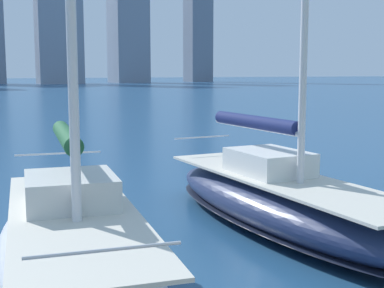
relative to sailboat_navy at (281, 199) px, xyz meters
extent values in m
cube|color=slate|center=(-78.99, -158.86, 23.05)|extent=(7.98, 7.56, 47.51)
cube|color=gray|center=(-52.48, -156.67, 20.50)|extent=(10.70, 11.80, 42.41)
cube|color=gray|center=(-28.50, -148.96, 20.33)|extent=(12.86, 7.14, 42.08)
ellipsoid|color=navy|center=(0.00, 0.04, -0.13)|extent=(2.40, 8.82, 1.15)
ellipsoid|color=black|center=(0.00, 0.04, -0.45)|extent=(2.42, 8.87, 0.10)
cube|color=beige|center=(0.00, 0.04, 0.47)|extent=(1.97, 7.76, 0.06)
cube|color=silver|center=(0.00, -0.49, 0.78)|extent=(1.43, 1.94, 0.55)
cylinder|color=silver|center=(0.00, -1.15, 1.55)|extent=(0.13, 3.70, 0.12)
cylinder|color=navy|center=(0.00, -1.15, 1.67)|extent=(0.33, 3.41, 0.32)
cylinder|color=silver|center=(-0.01, -3.93, 0.99)|extent=(1.79, 0.04, 0.04)
ellipsoid|color=white|center=(5.04, 1.04, -0.11)|extent=(3.71, 8.05, 1.19)
ellipsoid|color=black|center=(5.04, 1.04, -0.44)|extent=(3.73, 8.09, 0.10)
cube|color=beige|center=(5.04, 1.04, 0.51)|extent=(3.11, 7.06, 0.06)
cube|color=silver|center=(4.97, 0.58, 0.81)|extent=(1.78, 1.92, 0.55)
cylinder|color=silver|center=(4.89, 0.00, 1.59)|extent=(0.61, 3.24, 0.12)
cylinder|color=#1E5633|center=(4.89, 0.00, 1.71)|extent=(0.77, 3.01, 0.32)
cylinder|color=silver|center=(5.58, 4.56, 1.03)|extent=(1.66, 0.29, 0.04)
cylinder|color=silver|center=(4.52, -2.41, 1.03)|extent=(1.92, 0.33, 0.04)
camera|label=1|loc=(7.17, 9.84, 2.90)|focal=50.00mm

